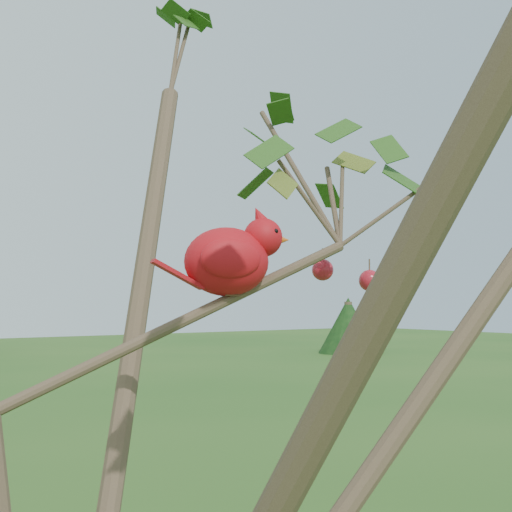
# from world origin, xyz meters

# --- Properties ---
(crabapple_tree) EXTENTS (2.35, 2.05, 2.95)m
(crabapple_tree) POSITION_xyz_m (0.03, -0.02, 2.12)
(crabapple_tree) COLOR #412F23
(crabapple_tree) RESTS_ON ground
(cardinal) EXTENTS (0.23, 0.14, 0.16)m
(cardinal) POSITION_xyz_m (0.33, 0.07, 2.17)
(cardinal) COLOR red
(cardinal) RESTS_ON ground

